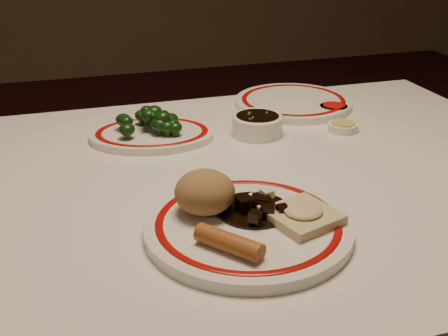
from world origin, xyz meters
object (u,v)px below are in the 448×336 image
Objects in this scene: broccoli_plate at (152,134)px; dining_table at (254,218)px; fried_wonton at (303,214)px; main_plate at (248,226)px; stirfry_heap at (257,207)px; rice_mound at (205,192)px; spring_roll at (229,243)px; broccoli_pile at (155,120)px; soy_bowl at (257,125)px.

dining_table is at bearing -56.45° from broccoli_plate.
main_plate is at bearing 165.05° from fried_wonton.
stirfry_heap is 0.39m from broccoli_plate.
fried_wonton reaches higher than dining_table.
main_plate is 4.41× the size of rice_mound.
dining_table is at bearing 24.27° from spring_roll.
broccoli_plate is at bearing 53.40° from spring_roll.
rice_mound reaches higher than main_plate.
rice_mound is 0.36m from broccoli_plate.
broccoli_plate is at bearing 123.55° from dining_table.
soy_bowl is (0.21, -0.04, -0.02)m from broccoli_pile.
fried_wonton is at bearing -72.29° from broccoli_pile.
stirfry_heap is at bearing -78.05° from broccoli_pile.
dining_table is 0.24m from fried_wonton.
fried_wonton is 0.40× the size of broccoli_plate.
rice_mound is 0.11m from spring_roll.
rice_mound is 0.86× the size of soy_bowl.
rice_mound is 0.31× the size of broccoli_plate.
dining_table is 0.23m from main_plate.
dining_table is 0.24m from rice_mound.
spring_roll is at bearing -128.52° from stirfry_heap.
main_plate is 0.08m from spring_roll.
spring_roll is at bearing -87.81° from broccoli_plate.
soy_bowl is at bearing 58.00° from rice_mound.
rice_mound is at bearing -122.00° from soy_bowl.
soy_bowl is (0.21, -0.04, 0.01)m from broccoli_plate.
spring_roll is (-0.05, -0.07, 0.02)m from main_plate.
fried_wonton is at bearing -27.86° from rice_mound.
soy_bowl is at bearing -11.36° from broccoli_pile.
fried_wonton reaches higher than broccoli_plate.
broccoli_pile reaches higher than soy_bowl.
fried_wonton is 0.45m from broccoli_pile.
broccoli_plate is (-0.02, 0.47, -0.02)m from spring_roll.
broccoli_pile is (-0.01, 0.47, 0.01)m from spring_roll.
dining_table is 0.22m from soy_bowl.
stirfry_heap reaches higher than soy_bowl.
dining_table is 10.48× the size of fried_wonton.
fried_wonton is (0.08, -0.02, 0.02)m from main_plate.
stirfry_heap is (0.02, 0.02, 0.02)m from main_plate.
soy_bowl reaches higher than broccoli_plate.
stirfry_heap is 1.07× the size of soy_bowl.
dining_table is 0.29m from broccoli_pile.
broccoli_plate is (-0.07, 0.40, -0.00)m from main_plate.
main_plate is at bearing -81.60° from broccoli_pile.
stirfry_heap is 0.89× the size of broccoli_pile.
broccoli_pile is at bearing 122.12° from dining_table.
rice_mound is 0.37m from soy_bowl.
soy_bowl is at bearing 69.86° from stirfry_heap.
fried_wonton is (-0.00, -0.21, 0.12)m from dining_table.
fried_wonton is at bearing -90.57° from dining_table.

